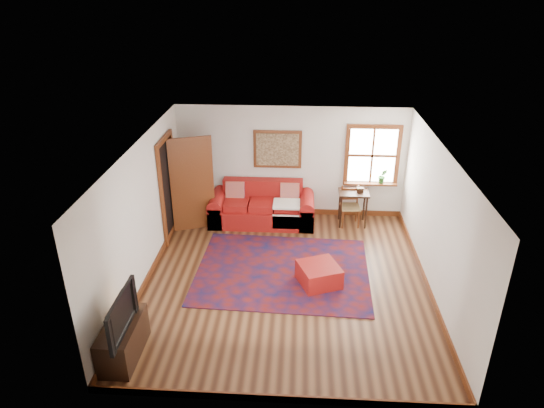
# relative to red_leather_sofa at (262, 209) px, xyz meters

# --- Properties ---
(ground) EXTENTS (5.50, 5.50, 0.00)m
(ground) POSITION_rel_red_leather_sofa_xyz_m (0.61, -2.31, -0.30)
(ground) COLOR #3A1D0F
(ground) RESTS_ON ground
(room_envelope) EXTENTS (5.04, 5.54, 2.52)m
(room_envelope) POSITION_rel_red_leather_sofa_xyz_m (0.61, -2.29, 1.36)
(room_envelope) COLOR silver
(room_envelope) RESTS_ON ground
(window) EXTENTS (1.18, 0.20, 1.38)m
(window) POSITION_rel_red_leather_sofa_xyz_m (2.39, 0.40, 1.02)
(window) COLOR white
(window) RESTS_ON ground
(doorway) EXTENTS (0.89, 1.08, 2.14)m
(doorway) POSITION_rel_red_leather_sofa_xyz_m (-1.60, -0.52, 0.77)
(doorway) COLOR black
(doorway) RESTS_ON ground
(framed_artwork) EXTENTS (1.05, 0.07, 0.85)m
(framed_artwork) POSITION_rel_red_leather_sofa_xyz_m (0.31, 0.41, 1.25)
(framed_artwork) COLOR brown
(framed_artwork) RESTS_ON ground
(persian_rug) EXTENTS (3.24, 2.64, 0.02)m
(persian_rug) POSITION_rel_red_leather_sofa_xyz_m (0.53, -1.99, -0.29)
(persian_rug) COLOR #62120E
(persian_rug) RESTS_ON ground
(red_leather_sofa) EXTENTS (2.28, 0.94, 0.89)m
(red_leather_sofa) POSITION_rel_red_leather_sofa_xyz_m (0.00, 0.00, 0.00)
(red_leather_sofa) COLOR maroon
(red_leather_sofa) RESTS_ON ground
(red_ottoman) EXTENTS (0.85, 0.85, 0.38)m
(red_ottoman) POSITION_rel_red_leather_sofa_xyz_m (1.19, -2.36, -0.11)
(red_ottoman) COLOR maroon
(red_ottoman) RESTS_ON ground
(side_table) EXTENTS (0.64, 0.48, 0.77)m
(side_table) POSITION_rel_red_leather_sofa_xyz_m (1.98, -0.00, 0.35)
(side_table) COLOR black
(side_table) RESTS_ON ground
(ladder_back_chair) EXTENTS (0.43, 0.42, 0.87)m
(ladder_back_chair) POSITION_rel_red_leather_sofa_xyz_m (1.91, -0.01, 0.17)
(ladder_back_chair) COLOR tan
(ladder_back_chair) RESTS_ON ground
(media_cabinet) EXTENTS (0.46, 1.01, 0.56)m
(media_cabinet) POSITION_rel_red_leather_sofa_xyz_m (-1.65, -4.33, -0.02)
(media_cabinet) COLOR black
(media_cabinet) RESTS_ON ground
(television) EXTENTS (0.13, 1.03, 0.59)m
(television) POSITION_rel_red_leather_sofa_xyz_m (-1.63, -4.48, 0.56)
(television) COLOR black
(television) RESTS_ON media_cabinet
(candle_hurricane) EXTENTS (0.12, 0.12, 0.18)m
(candle_hurricane) POSITION_rel_red_leather_sofa_xyz_m (-1.60, -3.90, 0.35)
(candle_hurricane) COLOR silver
(candle_hurricane) RESTS_ON media_cabinet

